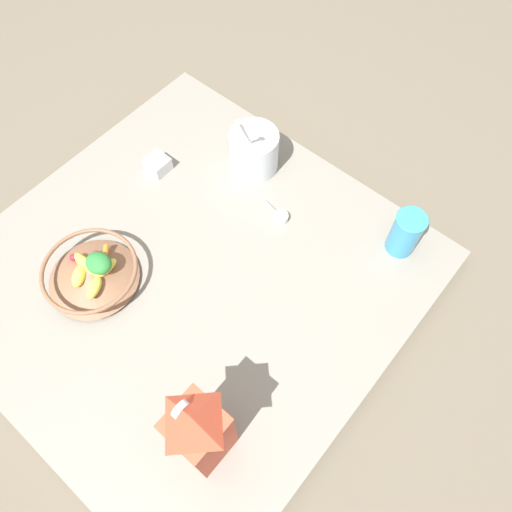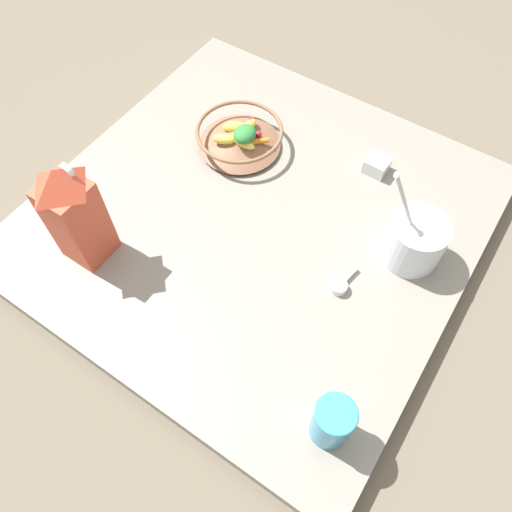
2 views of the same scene
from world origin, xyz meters
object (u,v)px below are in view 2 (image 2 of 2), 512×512
Objects in this scene: spice_jar at (377,165)px; drinking_cup at (332,422)px; milk_carton at (74,214)px; fruit_bowl at (240,136)px; yogurt_tub at (416,239)px.

drinking_cup is at bearing 108.86° from spice_jar.
milk_carton is at bearing 53.05° from spice_jar.
drinking_cup reaches higher than spice_jar.
yogurt_tub is at bearing 172.81° from fruit_bowl.
drinking_cup is 0.66m from spice_jar.
milk_carton is (0.10, 0.45, 0.10)m from fruit_bowl.
drinking_cup reaches higher than fruit_bowl.
milk_carton is at bearing -4.57° from drinking_cup.
spice_jar is (0.21, -0.62, -0.05)m from drinking_cup.
milk_carton is at bearing 77.45° from fruit_bowl.
drinking_cup is (-0.54, 0.50, 0.03)m from fruit_bowl.
spice_jar is at bearing -46.96° from yogurt_tub.
yogurt_tub reaches higher than spice_jar.
drinking_cup is (-0.64, 0.05, -0.07)m from milk_carton.
yogurt_tub is 2.01× the size of drinking_cup.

